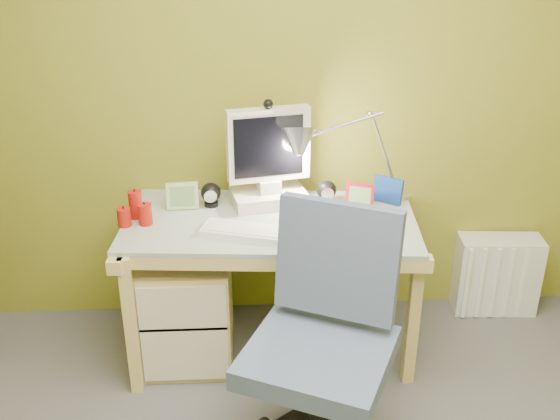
{
  "coord_description": "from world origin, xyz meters",
  "views": [
    {
      "loc": [
        -0.13,
        -1.4,
        1.98
      ],
      "look_at": [
        0.0,
        1.0,
        0.85
      ],
      "focal_mm": 42.0,
      "sensor_mm": 36.0,
      "label": 1
    }
  ],
  "objects_px": {
    "monitor": "(269,154)",
    "radiator": "(496,274)",
    "desk_lamp": "(367,135)",
    "task_chair": "(318,352)",
    "desk": "(271,286)"
  },
  "relations": [
    {
      "from": "monitor",
      "to": "radiator",
      "type": "relative_size",
      "value": 1.15
    },
    {
      "from": "desk_lamp",
      "to": "task_chair",
      "type": "distance_m",
      "value": 1.09
    },
    {
      "from": "monitor",
      "to": "task_chair",
      "type": "bearing_deg",
      "value": -93.08
    },
    {
      "from": "desk",
      "to": "desk_lamp",
      "type": "height_order",
      "value": "desk_lamp"
    },
    {
      "from": "monitor",
      "to": "task_chair",
      "type": "height_order",
      "value": "monitor"
    },
    {
      "from": "desk",
      "to": "task_chair",
      "type": "xyz_separation_m",
      "value": [
        0.14,
        -0.73,
        0.17
      ]
    },
    {
      "from": "desk",
      "to": "task_chair",
      "type": "relative_size",
      "value": 1.26
    },
    {
      "from": "desk",
      "to": "monitor",
      "type": "height_order",
      "value": "monitor"
    },
    {
      "from": "desk_lamp",
      "to": "radiator",
      "type": "relative_size",
      "value": 1.54
    },
    {
      "from": "task_chair",
      "to": "desk",
      "type": "bearing_deg",
      "value": 125.8
    },
    {
      "from": "monitor",
      "to": "desk_lamp",
      "type": "distance_m",
      "value": 0.46
    },
    {
      "from": "desk",
      "to": "desk_lamp",
      "type": "xyz_separation_m",
      "value": [
        0.45,
        0.18,
        0.67
      ]
    },
    {
      "from": "monitor",
      "to": "radiator",
      "type": "height_order",
      "value": "monitor"
    },
    {
      "from": "monitor",
      "to": "task_chair",
      "type": "xyz_separation_m",
      "value": [
        0.14,
        -0.91,
        -0.42
      ]
    },
    {
      "from": "monitor",
      "to": "radiator",
      "type": "bearing_deg",
      "value": -7.74
    }
  ]
}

